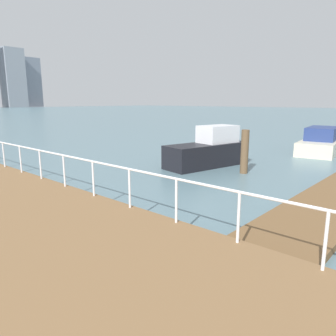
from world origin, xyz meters
TOP-DOWN VIEW (x-y plane):
  - ground_plane at (0.00, 20.00)m, footprint 300.00×300.00m
  - floating_dock at (1.75, 8.23)m, footprint 10.49×2.00m
  - boardwalk_railing at (-3.15, 10.25)m, footprint 0.06×29.15m
  - dock_piling_1 at (4.20, 12.50)m, footprint 0.34×0.34m
  - moored_boat_1 at (13.01, 11.82)m, footprint 6.57×2.85m
  - moored_boat_2 at (4.55, 14.64)m, footprint 4.66×2.37m
  - skyline_tower_6 at (61.92, 170.17)m, footprint 9.80×8.23m
  - skyline_tower_7 at (72.44, 179.57)m, footprint 14.46×8.93m

SIDE VIEW (x-z plane):
  - ground_plane at x=0.00m, z-range 0.00..0.00m
  - floating_dock at x=1.75m, z-range 0.00..0.18m
  - moored_boat_1 at x=13.01m, z-range -0.19..1.41m
  - moored_boat_2 at x=4.55m, z-range -0.22..1.76m
  - dock_piling_1 at x=4.20m, z-range 0.00..1.95m
  - boardwalk_railing at x=-3.15m, z-range 0.70..1.78m
  - skyline_tower_7 at x=72.44m, z-range 0.00..25.49m
  - skyline_tower_6 at x=61.92m, z-range 0.00..28.04m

